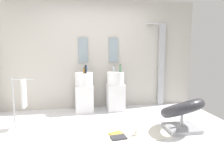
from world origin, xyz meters
TOP-DOWN VIEW (x-y plane):
  - ground_plane at (0.00, 0.00)m, footprint 4.80×3.60m
  - rear_partition at (0.00, 1.65)m, footprint 4.80×0.10m
  - pedestal_sink_left at (-0.36, 1.30)m, footprint 0.40×0.40m
  - pedestal_sink_right at (0.36, 1.30)m, footprint 0.40×0.40m
  - vanity_mirror_left at (-0.36, 1.58)m, footprint 0.22×0.03m
  - vanity_mirror_right at (0.36, 1.58)m, footprint 0.22×0.03m
  - shower_column at (1.57, 1.53)m, footprint 0.49×0.24m
  - lounge_chair at (1.31, -0.06)m, footprint 1.07×1.07m
  - towel_rack at (-1.49, 0.49)m, footprint 0.37×0.22m
  - area_rug at (0.37, -0.08)m, footprint 1.25×0.65m
  - magazine_charcoal at (0.12, -0.23)m, footprint 0.27×0.20m
  - magazine_ochre at (0.11, -0.07)m, footprint 0.27×0.23m
  - coffee_mug at (0.43, -0.17)m, footprint 0.08×0.08m
  - soap_bottle_blue at (-0.30, 1.41)m, footprint 0.05×0.05m
  - soap_bottle_green at (0.47, 1.29)m, footprint 0.04×0.04m
  - soap_bottle_amber at (-0.37, 1.19)m, footprint 0.04×0.04m
  - soap_bottle_clear at (0.35, 1.41)m, footprint 0.05×0.05m
  - soap_bottle_black at (-0.33, 1.16)m, footprint 0.04×0.04m

SIDE VIEW (x-z plane):
  - ground_plane at x=0.00m, z-range -0.04..0.00m
  - area_rug at x=0.37m, z-range 0.00..0.01m
  - magazine_ochre at x=0.11m, z-range 0.01..0.03m
  - magazine_charcoal at x=0.12m, z-range 0.01..0.03m
  - coffee_mug at x=0.43m, z-range 0.01..0.11m
  - lounge_chair at x=1.31m, z-range 0.03..0.67m
  - pedestal_sink_left at x=-0.36m, z-range -0.05..0.96m
  - pedestal_sink_right at x=0.36m, z-range -0.05..0.96m
  - towel_rack at x=-1.49m, z-range 0.15..1.10m
  - soap_bottle_amber at x=-0.37m, z-range 0.90..1.03m
  - soap_bottle_clear at x=0.35m, z-range 0.90..1.05m
  - soap_bottle_blue at x=-0.30m, z-range 0.90..1.06m
  - soap_bottle_green at x=0.47m, z-range 0.90..1.08m
  - soap_bottle_black at x=-0.33m, z-range 0.90..1.08m
  - shower_column at x=1.57m, z-range 0.05..2.10m
  - rear_partition at x=0.00m, z-range 0.00..2.60m
  - vanity_mirror_left at x=-0.36m, z-range 1.11..1.69m
  - vanity_mirror_right at x=0.36m, z-range 1.11..1.69m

